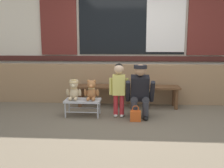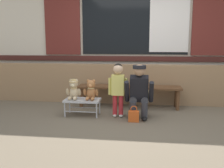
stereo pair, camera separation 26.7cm
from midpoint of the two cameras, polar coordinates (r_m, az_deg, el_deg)
The scene contains 10 objects.
ground_plane at distance 4.22m, azimuth 5.68°, elevation -8.83°, with size 60.00×60.00×0.00m, color brown.
brick_low_wall at distance 5.51m, azimuth 6.16°, elevation 0.01°, with size 8.12×0.25×0.85m, color #997551.
shop_facade at distance 5.98m, azimuth 6.53°, elevation 13.96°, with size 8.28×0.26×3.59m.
wooden_bench_long at distance 5.16m, azimuth 5.32°, elevation -1.20°, with size 2.10×0.40×0.44m.
small_display_bench at distance 4.60m, azimuth -5.07°, elevation -3.87°, with size 0.64×0.36×0.30m.
teddy_bear_with_hat at distance 4.59m, azimuth -7.05°, elevation -1.29°, with size 0.28×0.27×0.36m.
teddy_bear_plain at distance 4.53m, azimuth -3.12°, elevation -1.50°, with size 0.28×0.26×0.36m.
child_standing at distance 4.43m, azimuth 3.10°, elevation -0.05°, with size 0.35×0.18×0.96m.
adult_crouching at distance 4.44m, azimuth 8.00°, elevation -1.56°, with size 0.50×0.49×0.95m.
handbag_on_ground at distance 4.29m, azimuth 6.75°, elevation -7.22°, with size 0.18×0.11×0.27m.
Camera 2 is at (0.22, -4.00, 1.32)m, focal length 40.31 mm.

